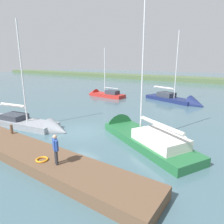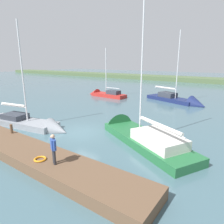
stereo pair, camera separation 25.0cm
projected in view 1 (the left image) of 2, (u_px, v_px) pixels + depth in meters
name	position (u px, v px, depth m)	size (l,w,h in m)	color
ground_plane	(80.00, 132.00, 16.85)	(200.00, 200.00, 0.00)	#42606B
far_shoreline	(203.00, 82.00, 56.41)	(180.00, 8.00, 2.40)	#4C603D
dock_pier	(23.00, 151.00, 12.65)	(18.11, 2.43, 0.62)	brown
mooring_post_near	(12.00, 129.00, 14.67)	(0.20, 0.20, 0.68)	brown
life_ring_buoy	(42.00, 160.00, 10.77)	(0.66, 0.66, 0.10)	orange
sailboat_mid_channel	(31.00, 126.00, 18.04)	(9.20, 3.54, 10.04)	gray
sailboat_far_left	(102.00, 95.00, 33.97)	(7.46, 2.35, 8.67)	#B22823
sailboat_near_dock	(134.00, 135.00, 15.71)	(10.22, 7.00, 12.59)	#236638
sailboat_behind_pier	(179.00, 101.00, 28.66)	(9.48, 5.26, 10.88)	navy
person_on_dock	(56.00, 148.00, 10.18)	(0.56, 0.40, 1.61)	#28282D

